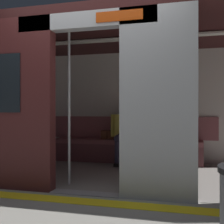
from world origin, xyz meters
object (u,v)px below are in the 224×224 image
Objects in this scene: book at (147,139)px; person_seated at (124,129)px; bench_seat at (125,145)px; grab_pole_door at (69,105)px; train_car at (108,79)px; handbag at (108,135)px.

person_seated is at bearing 5.96° from book.
grab_pole_door is (0.38, 1.90, 0.76)m from bench_seat.
book is (-0.47, -1.12, -1.08)m from train_car.
handbag reaches higher than bench_seat.
handbag is at bearing -73.95° from train_car.
person_seated is (-0.04, -1.01, -0.87)m from train_car.
grab_pole_door is at bearing 59.51° from book.
train_car is 1.34m from person_seated.
train_car is 1.62m from book.
train_car is 29.09× the size of book.
grab_pole_door reaches higher than book.
handbag is 1.18× the size of book.
train_car is 5.42× the size of person_seated.
grab_pole_door is (0.00, 1.97, 0.57)m from handbag.
bench_seat is (-0.05, -1.06, -1.20)m from train_car.
person_seated reaches higher than handbag.
bench_seat is 0.43m from book.
person_seated is at bearing -101.38° from grab_pole_door.
book is at bearing -112.59° from train_car.
train_car reaches higher than book.
book is (-0.41, -0.06, 0.12)m from bench_seat.
grab_pole_door is (0.37, 1.85, 0.43)m from person_seated.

